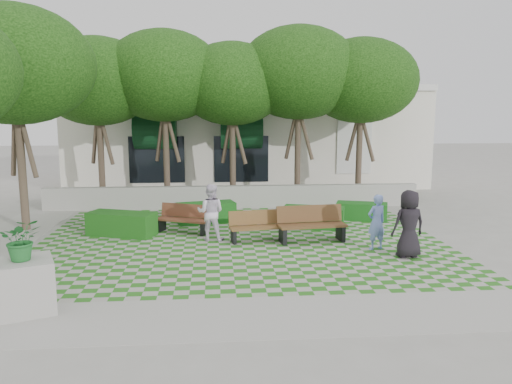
{
  "coord_description": "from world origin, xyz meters",
  "views": [
    {
      "loc": [
        -0.74,
        -13.64,
        3.86
      ],
      "look_at": [
        0.5,
        1.5,
        1.4
      ],
      "focal_mm": 35.0,
      "sensor_mm": 36.0,
      "label": 1
    }
  ],
  "objects": [
    {
      "name": "person_white",
      "position": [
        -0.9,
        1.14,
        0.86
      ],
      "size": [
        0.95,
        0.81,
        1.71
      ],
      "primitive_type": "imported",
      "rotation": [
        0.0,
        0.0,
        2.93
      ],
      "color": "white",
      "rests_on": "ground"
    },
    {
      "name": "bench_west",
      "position": [
        -1.79,
        2.17,
        0.44
      ],
      "size": [
        1.81,
        1.2,
        0.91
      ],
      "rotation": [
        0.0,
        0.0,
        -0.4
      ],
      "color": "brown",
      "rests_on": "ground"
    },
    {
      "name": "hedge_midright",
      "position": [
        2.52,
        2.51,
        0.35
      ],
      "size": [
        2.15,
        1.36,
        0.7
      ],
      "primitive_type": "cube",
      "rotation": [
        0.0,
        0.0,
        -0.3
      ],
      "color": "#155017",
      "rests_on": "ground"
    },
    {
      "name": "planter_front",
      "position": [
        -4.45,
        -4.06,
        0.75
      ],
      "size": [
        1.35,
        1.35,
        1.85
      ],
      "rotation": [
        0.0,
        0.0,
        0.38
      ],
      "color": "#9E9B93",
      "rests_on": "ground"
    },
    {
      "name": "hedge_east",
      "position": [
        4.48,
        3.56,
        0.31
      ],
      "size": [
        1.91,
        1.25,
        0.62
      ],
      "primitive_type": "cube",
      "rotation": [
        0.0,
        0.0,
        -0.33
      ],
      "color": "#165218",
      "rests_on": "ground"
    },
    {
      "name": "ground",
      "position": [
        0.0,
        0.0,
        0.0
      ],
      "size": [
        90.0,
        90.0,
        0.0
      ],
      "primitive_type": "plane",
      "color": "gray",
      "rests_on": "ground"
    },
    {
      "name": "lawn",
      "position": [
        0.0,
        1.0,
        0.01
      ],
      "size": [
        12.0,
        12.0,
        0.0
      ],
      "primitive_type": "plane",
      "color": "#2B721E",
      "rests_on": "ground"
    },
    {
      "name": "bench_east",
      "position": [
        2.1,
        0.74,
        0.51
      ],
      "size": [
        2.09,
        0.91,
        1.07
      ],
      "rotation": [
        0.0,
        0.0,
        0.12
      ],
      "color": "#53351C",
      "rests_on": "ground"
    },
    {
      "name": "person_blue",
      "position": [
        3.75,
        -0.28,
        0.79
      ],
      "size": [
        0.67,
        0.54,
        1.58
      ],
      "primitive_type": "imported",
      "rotation": [
        0.0,
        0.0,
        3.47
      ],
      "color": "#7A94DF",
      "rests_on": "ground"
    },
    {
      "name": "hedge_west",
      "position": [
        -3.7,
        1.95,
        0.37
      ],
      "size": [
        2.25,
        1.5,
        0.73
      ],
      "primitive_type": "cube",
      "rotation": [
        0.0,
        0.0,
        -0.35
      ],
      "color": "#164D14",
      "rests_on": "ground"
    },
    {
      "name": "retaining_wall",
      "position": [
        0.0,
        6.2,
        0.45
      ],
      "size": [
        15.0,
        0.36,
        0.9
      ],
      "primitive_type": "cube",
      "color": "#9E9B93",
      "rests_on": "ground"
    },
    {
      "name": "sidewalk_south",
      "position": [
        0.0,
        -4.7,
        0.01
      ],
      "size": [
        16.0,
        2.0,
        0.01
      ],
      "primitive_type": "cube",
      "color": "#9E9B93",
      "rests_on": "ground"
    },
    {
      "name": "person_dark",
      "position": [
        4.36,
        -1.09,
        0.91
      ],
      "size": [
        0.97,
        0.71,
        1.82
      ],
      "primitive_type": "imported",
      "rotation": [
        0.0,
        0.0,
        3.29
      ],
      "color": "black",
      "rests_on": "ground"
    },
    {
      "name": "bench_mid",
      "position": [
        0.52,
        0.92,
        0.44
      ],
      "size": [
        1.8,
        0.83,
        0.91
      ],
      "rotation": [
        0.0,
        0.0,
        0.15
      ],
      "color": "brown",
      "rests_on": "ground"
    },
    {
      "name": "tree_row",
      "position": [
        -1.86,
        5.95,
        5.18
      ],
      "size": [
        17.7,
        13.4,
        7.41
      ],
      "color": "#47382B",
      "rests_on": "ground"
    },
    {
      "name": "hedge_midleft",
      "position": [
        -1.09,
        3.61,
        0.35
      ],
      "size": [
        2.14,
        1.28,
        0.7
      ],
      "primitive_type": "cube",
      "rotation": [
        0.0,
        0.0,
        0.25
      ],
      "color": "#165219",
      "rests_on": "ground"
    },
    {
      "name": "building",
      "position": [
        0.93,
        14.08,
        2.52
      ],
      "size": [
        18.0,
        8.92,
        5.15
      ],
      "color": "white",
      "rests_on": "ground"
    }
  ]
}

